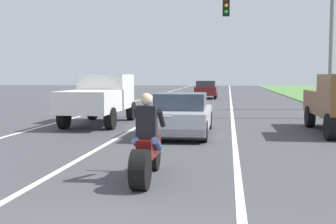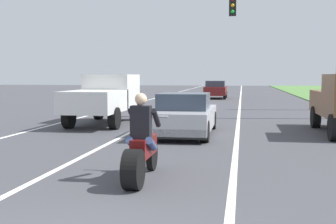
{
  "view_description": "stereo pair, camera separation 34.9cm",
  "coord_description": "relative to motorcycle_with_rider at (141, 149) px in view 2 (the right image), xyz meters",
  "views": [
    {
      "loc": [
        1.6,
        -3.82,
        1.94
      ],
      "look_at": [
        0.07,
        7.16,
        1.0
      ],
      "focal_mm": 46.32,
      "sensor_mm": 36.0,
      "label": 1
    },
    {
      "loc": [
        1.94,
        -3.77,
        1.94
      ],
      "look_at": [
        0.07,
        7.16,
        1.0
      ],
      "focal_mm": 46.32,
      "sensor_mm": 36.0,
      "label": 2
    }
  ],
  "objects": [
    {
      "name": "motorcycle_with_rider",
      "position": [
        0.0,
        0.0,
        0.0
      ],
      "size": [
        0.7,
        2.21,
        1.62
      ],
      "color": "black",
      "rests_on": "ground"
    },
    {
      "name": "sports_car_silver",
      "position": [
        -0.05,
        6.35,
        0.04
      ],
      "size": [
        1.84,
        4.3,
        1.37
      ],
      "color": "#B7B7BC",
      "rests_on": "ground"
    },
    {
      "name": "pickup_truck_left_lane_white",
      "position": [
        -3.59,
        8.94,
        0.51
      ],
      "size": [
        2.02,
        4.8,
        1.98
      ],
      "color": "silver",
      "rests_on": "ground"
    },
    {
      "name": "lane_stripe_centre_dashed",
      "position": [
        -1.94,
        16.14,
        -0.59
      ],
      "size": [
        0.14,
        120.0,
        0.01
      ],
      "primitive_type": "cube",
      "color": "white",
      "rests_on": "ground"
    },
    {
      "name": "lane_stripe_right_solid",
      "position": [
        1.66,
        16.14,
        -0.59
      ],
      "size": [
        0.14,
        120.0,
        0.01
      ],
      "primitive_type": "cube",
      "color": "white",
      "rests_on": "ground"
    },
    {
      "name": "distant_car_far_ahead",
      "position": [
        -0.4,
        29.0,
        0.18
      ],
      "size": [
        1.8,
        4.0,
        1.5
      ],
      "color": "maroon",
      "rests_on": "ground"
    },
    {
      "name": "lane_stripe_left_solid",
      "position": [
        -5.54,
        16.14,
        -0.59
      ],
      "size": [
        0.14,
        120.0,
        0.01
      ],
      "primitive_type": "cube",
      "color": "white",
      "rests_on": "ground"
    },
    {
      "name": "traffic_light_mast_near",
      "position": [
        4.36,
        12.62,
        3.44
      ],
      "size": [
        5.15,
        0.34,
        6.0
      ],
      "color": "gray",
      "rests_on": "ground"
    }
  ]
}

